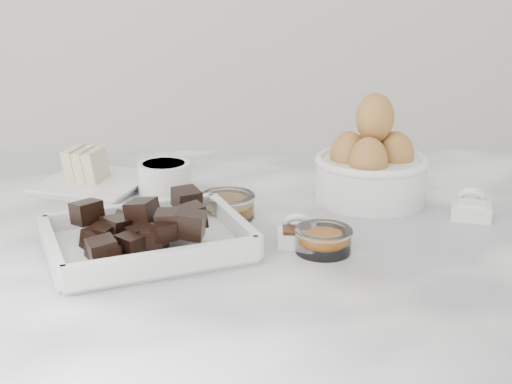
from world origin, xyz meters
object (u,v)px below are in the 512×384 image
honey_bowl (227,205)px  salt_spoon (471,207)px  chocolate_dish (147,233)px  sugar_ramekin (164,177)px  butter_plate (93,176)px  vanilla_spoon (297,234)px  egg_bowl (371,166)px  zest_bowl (323,239)px

honey_bowl → salt_spoon: 0.34m
chocolate_dish → sugar_ramekin: 0.23m
sugar_ramekin → honey_bowl: size_ratio=1.01×
butter_plate → sugar_ramekin: (0.11, -0.03, 0.01)m
butter_plate → vanilla_spoon: size_ratio=3.15×
egg_bowl → butter_plate: bearing=169.3°
vanilla_spoon → sugar_ramekin: bearing=130.6°
sugar_ramekin → zest_bowl: 0.32m
sugar_ramekin → honey_bowl: bearing=-49.9°
chocolate_dish → vanilla_spoon: bearing=5.5°
egg_bowl → zest_bowl: (-0.10, -0.19, -0.03)m
sugar_ramekin → egg_bowl: (0.31, -0.05, 0.03)m
butter_plate → zest_bowl: size_ratio=2.69×
butter_plate → chocolate_dish: bearing=-67.5°
sugar_ramekin → egg_bowl: egg_bowl is taller
butter_plate → sugar_ramekin: size_ratio=2.44×
honey_bowl → zest_bowl: bearing=-48.2°
egg_bowl → sugar_ramekin: bearing=170.7°
butter_plate → sugar_ramekin: butter_plate is taller
chocolate_dish → salt_spoon: 0.45m
salt_spoon → sugar_ramekin: bearing=163.5°
vanilla_spoon → egg_bowl: bearing=51.6°
egg_bowl → honey_bowl: 0.22m
salt_spoon → chocolate_dish: bearing=-167.2°
zest_bowl → vanilla_spoon: 0.04m
chocolate_dish → egg_bowl: egg_bowl is taller
egg_bowl → vanilla_spoon: size_ratio=2.70×
sugar_ramekin → honey_bowl: (0.09, -0.11, -0.01)m
egg_bowl → zest_bowl: bearing=-117.1°
honey_bowl → zest_bowl: (0.11, -0.13, -0.00)m
butter_plate → honey_bowl: butter_plate is taller
chocolate_dish → zest_bowl: 0.22m
zest_bowl → vanilla_spoon: vanilla_spoon is taller
egg_bowl → vanilla_spoon: (-0.13, -0.16, -0.04)m
sugar_ramekin → salt_spoon: 0.45m
egg_bowl → honey_bowl: egg_bowl is taller
butter_plate → salt_spoon: (0.54, -0.16, -0.01)m
sugar_ramekin → vanilla_spoon: bearing=-49.4°
salt_spoon → vanilla_spoon: bearing=-162.0°
sugar_ramekin → salt_spoon: size_ratio=1.05×
chocolate_dish → butter_plate: (-0.11, 0.26, -0.00)m
chocolate_dish → salt_spoon: size_ratio=3.74×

